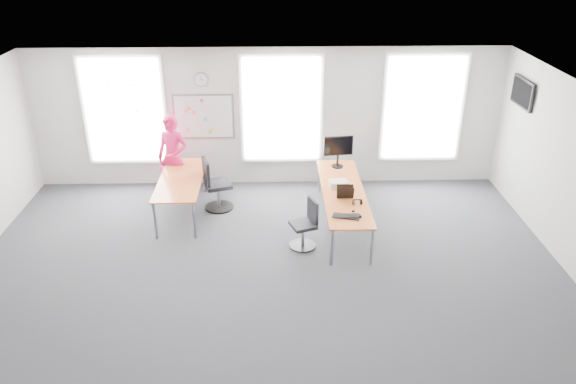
{
  "coord_description": "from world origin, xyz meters",
  "views": [
    {
      "loc": [
        0.13,
        -7.45,
        5.31
      ],
      "look_at": [
        0.36,
        1.2,
        1.1
      ],
      "focal_mm": 35.0,
      "sensor_mm": 36.0,
      "label": 1
    }
  ],
  "objects_px": {
    "person": "(173,157)",
    "keyboard": "(346,216)",
    "headphones": "(357,202)",
    "desk_left": "(181,181)",
    "chair_left": "(215,187)",
    "monitor": "(338,149)",
    "chair_right": "(306,226)",
    "desk_right": "(343,193)"
  },
  "relations": [
    {
      "from": "person",
      "to": "keyboard",
      "type": "relative_size",
      "value": 3.87
    },
    {
      "from": "keyboard",
      "to": "headphones",
      "type": "bearing_deg",
      "value": 78.81
    },
    {
      "from": "desk_left",
      "to": "headphones",
      "type": "bearing_deg",
      "value": -18.63
    },
    {
      "from": "chair_left",
      "to": "monitor",
      "type": "height_order",
      "value": "monitor"
    },
    {
      "from": "desk_left",
      "to": "chair_left",
      "type": "height_order",
      "value": "chair_left"
    },
    {
      "from": "desk_left",
      "to": "person",
      "type": "relative_size",
      "value": 1.16
    },
    {
      "from": "chair_right",
      "to": "keyboard",
      "type": "relative_size",
      "value": 1.95
    },
    {
      "from": "desk_right",
      "to": "headphones",
      "type": "height_order",
      "value": "headphones"
    },
    {
      "from": "chair_right",
      "to": "person",
      "type": "bearing_deg",
      "value": -148.66
    },
    {
      "from": "desk_right",
      "to": "headphones",
      "type": "distance_m",
      "value": 0.61
    },
    {
      "from": "desk_right",
      "to": "chair_left",
      "type": "relative_size",
      "value": 2.71
    },
    {
      "from": "keyboard",
      "to": "monitor",
      "type": "distance_m",
      "value": 2.2
    },
    {
      "from": "desk_left",
      "to": "monitor",
      "type": "xyz_separation_m",
      "value": [
        3.13,
        0.58,
        0.42
      ]
    },
    {
      "from": "chair_left",
      "to": "person",
      "type": "xyz_separation_m",
      "value": [
        -0.89,
        0.56,
        0.42
      ]
    },
    {
      "from": "desk_left",
      "to": "monitor",
      "type": "distance_m",
      "value": 3.21
    },
    {
      "from": "chair_right",
      "to": "headphones",
      "type": "height_order",
      "value": "chair_right"
    },
    {
      "from": "desk_left",
      "to": "chair_right",
      "type": "relative_size",
      "value": 2.31
    },
    {
      "from": "desk_right",
      "to": "desk_left",
      "type": "bearing_deg",
      "value": 170.27
    },
    {
      "from": "chair_right",
      "to": "headphones",
      "type": "distance_m",
      "value": 1.02
    },
    {
      "from": "keyboard",
      "to": "headphones",
      "type": "distance_m",
      "value": 0.53
    },
    {
      "from": "chair_left",
      "to": "desk_left",
      "type": "bearing_deg",
      "value": 88.44
    },
    {
      "from": "desk_left",
      "to": "chair_left",
      "type": "bearing_deg",
      "value": 16.39
    },
    {
      "from": "desk_right",
      "to": "headphones",
      "type": "bearing_deg",
      "value": -72.68
    },
    {
      "from": "desk_right",
      "to": "chair_right",
      "type": "distance_m",
      "value": 1.11
    },
    {
      "from": "person",
      "to": "headphones",
      "type": "height_order",
      "value": "person"
    },
    {
      "from": "desk_right",
      "to": "chair_left",
      "type": "height_order",
      "value": "chair_left"
    },
    {
      "from": "chair_left",
      "to": "monitor",
      "type": "xyz_separation_m",
      "value": [
        2.5,
        0.39,
        0.64
      ]
    },
    {
      "from": "chair_left",
      "to": "keyboard",
      "type": "height_order",
      "value": "chair_left"
    },
    {
      "from": "desk_right",
      "to": "desk_left",
      "type": "height_order",
      "value": "desk_left"
    },
    {
      "from": "chair_right",
      "to": "person",
      "type": "xyz_separation_m",
      "value": [
        -2.63,
        2.06,
        0.5
      ]
    },
    {
      "from": "person",
      "to": "monitor",
      "type": "relative_size",
      "value": 2.69
    },
    {
      "from": "person",
      "to": "headphones",
      "type": "xyz_separation_m",
      "value": [
        3.55,
        -1.86,
        -0.13
      ]
    },
    {
      "from": "desk_right",
      "to": "monitor",
      "type": "relative_size",
      "value": 4.43
    },
    {
      "from": "desk_right",
      "to": "headphones",
      "type": "xyz_separation_m",
      "value": [
        0.18,
        -0.58,
        0.09
      ]
    },
    {
      "from": "chair_left",
      "to": "keyboard",
      "type": "distance_m",
      "value": 3.0
    },
    {
      "from": "desk_right",
      "to": "monitor",
      "type": "xyz_separation_m",
      "value": [
        0.01,
        1.11,
        0.45
      ]
    },
    {
      "from": "keyboard",
      "to": "monitor",
      "type": "relative_size",
      "value": 0.69
    },
    {
      "from": "desk_right",
      "to": "chair_right",
      "type": "xyz_separation_m",
      "value": [
        -0.74,
        -0.78,
        -0.28
      ]
    },
    {
      "from": "desk_right",
      "to": "person",
      "type": "bearing_deg",
      "value": 159.14
    },
    {
      "from": "desk_left",
      "to": "chair_left",
      "type": "distance_m",
      "value": 0.7
    },
    {
      "from": "chair_right",
      "to": "monitor",
      "type": "height_order",
      "value": "monitor"
    },
    {
      "from": "chair_left",
      "to": "monitor",
      "type": "bearing_deg",
      "value": -99.0
    }
  ]
}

